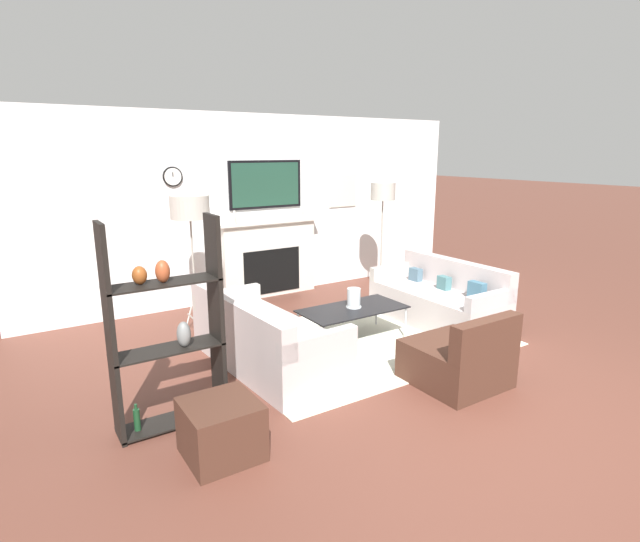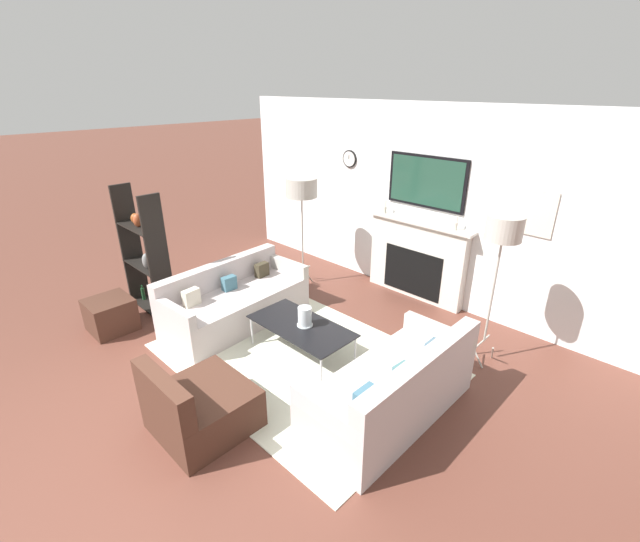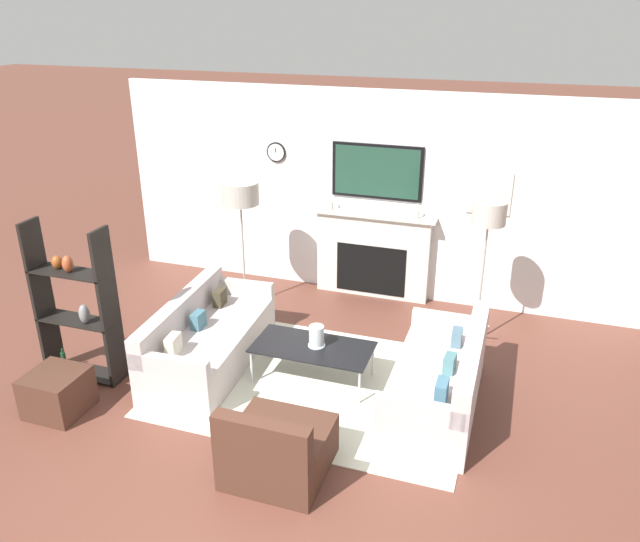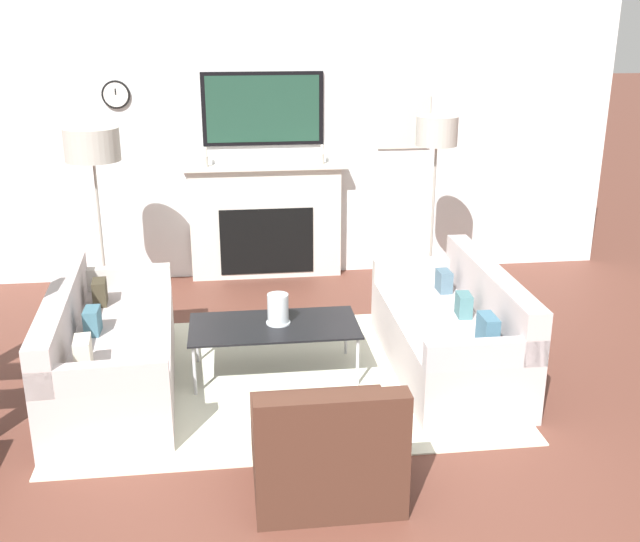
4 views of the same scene
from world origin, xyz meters
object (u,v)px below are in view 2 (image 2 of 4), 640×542
armchair (199,407)px  shelf_unit (144,254)px  coffee_table (301,327)px  hurricane_candle (305,318)px  ottoman (111,315)px  couch_left (235,302)px  couch_right (393,390)px  floor_lamp_right (504,231)px  floor_lamp_left (302,189)px

armchair → shelf_unit: bearing=163.2°
coffee_table → hurricane_candle: (0.03, 0.03, 0.12)m
hurricane_candle → shelf_unit: bearing=-163.2°
coffee_table → ottoman: bearing=-148.7°
couch_left → couch_right: 2.52m
coffee_table → couch_left: bearing=-176.2°
armchair → coffee_table: size_ratio=0.66×
couch_right → hurricane_candle: size_ratio=7.83×
couch_right → coffee_table: size_ratio=1.44×
coffee_table → armchair: bearing=-82.5°
floor_lamp_right → coffee_table: bearing=-138.6°
floor_lamp_right → shelf_unit: floor_lamp_right is taller
armchair → shelf_unit: 2.69m
armchair → coffee_table: 1.46m
couch_right → floor_lamp_right: size_ratio=1.03×
floor_lamp_right → hurricane_candle: bearing=-138.6°
couch_left → ottoman: (-0.96, -1.23, -0.07)m
shelf_unit → couch_left: bearing=28.1°
coffee_table → floor_lamp_left: floor_lamp_left is taller
floor_lamp_right → shelf_unit: (-3.87, -2.05, -0.73)m
hurricane_candle → floor_lamp_left: bearing=137.2°
couch_right → floor_lamp_left: floor_lamp_left is taller
couch_right → hurricane_candle: (-1.30, 0.10, 0.21)m
shelf_unit → couch_right: bearing=9.4°
coffee_table → floor_lamp_right: floor_lamp_right is taller
armchair → ottoman: (-2.34, 0.13, -0.03)m
couch_left → shelf_unit: (-1.14, -0.61, 0.54)m
hurricane_candle → floor_lamp_left: 2.21m
floor_lamp_left → floor_lamp_right: 2.95m
armchair → floor_lamp_right: size_ratio=0.47×
ottoman → shelf_unit: bearing=105.5°
armchair → floor_lamp_left: (-1.60, 2.80, 1.27)m
armchair → floor_lamp_left: floor_lamp_left is taller
armchair → shelf_unit: shelf_unit is taller
floor_lamp_left → ottoman: bearing=-105.6°
hurricane_candle → floor_lamp_right: 2.28m
shelf_unit → ottoman: bearing=-74.5°
coffee_table → floor_lamp_right: 2.37m
hurricane_candle → shelf_unit: 2.48m
couch_left → floor_lamp_left: 1.91m
couch_right → ottoman: couch_right is taller
floor_lamp_left → ottoman: (-0.74, -2.67, -1.30)m
couch_right → hurricane_candle: bearing=175.4°
shelf_unit → ottoman: 0.89m
couch_left → armchair: couch_left is taller
armchair → couch_right: bearing=50.1°
floor_lamp_right → ottoman: (-3.70, -2.67, -1.35)m
floor_lamp_right → ottoman: 4.75m
armchair → hurricane_candle: (-0.16, 1.47, 0.26)m
hurricane_candle → ottoman: size_ratio=0.44×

